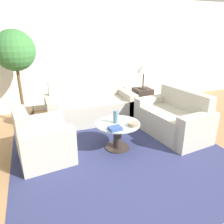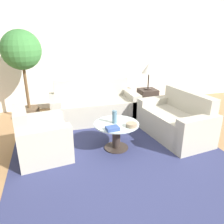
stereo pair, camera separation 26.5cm
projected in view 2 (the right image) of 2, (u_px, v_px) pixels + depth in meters
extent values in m
plane|color=#9E754C|center=(136.00, 167.00, 3.12)|extent=(14.00, 14.00, 0.00)
cube|color=white|center=(92.00, 54.00, 5.37)|extent=(10.00, 0.06, 2.60)
cube|color=navy|center=(116.00, 148.00, 3.62)|extent=(3.27, 3.58, 0.01)
cube|color=#B2AD9E|center=(95.00, 110.00, 4.69)|extent=(1.63, 0.80, 0.45)
cube|color=#B2AD9E|center=(92.00, 98.00, 4.90)|extent=(1.63, 0.18, 0.84)
cube|color=#B2AD9E|center=(56.00, 111.00, 4.45)|extent=(0.20, 0.80, 0.58)
cube|color=#B2AD9E|center=(130.00, 104.00, 4.88)|extent=(0.20, 0.80, 0.58)
cube|color=#B2AD9E|center=(44.00, 142.00, 3.34)|extent=(0.81, 0.71, 0.45)
cube|color=#B2AD9E|center=(23.00, 135.00, 3.17)|extent=(0.26, 0.64, 0.81)
cube|color=#B2AD9E|center=(46.00, 148.00, 3.05)|extent=(0.76, 0.29, 0.58)
cube|color=#B2AD9E|center=(41.00, 130.00, 3.58)|extent=(0.76, 0.29, 0.58)
cube|color=#B2AD9E|center=(173.00, 125.00, 3.96)|extent=(0.90, 1.25, 0.45)
cube|color=#B2AD9E|center=(187.00, 113.00, 4.01)|extent=(0.32, 1.18, 0.82)
cube|color=#B2AD9E|center=(155.00, 111.00, 4.44)|extent=(0.78, 0.29, 0.58)
cube|color=#B2AD9E|center=(198.00, 135.00, 3.44)|extent=(0.78, 0.29, 0.58)
cylinder|color=#332823|center=(116.00, 147.00, 3.62)|extent=(0.40, 0.40, 0.02)
cylinder|color=#332823|center=(116.00, 136.00, 3.55)|extent=(0.13, 0.13, 0.43)
cylinder|color=#B2C6C6|center=(116.00, 124.00, 3.47)|extent=(0.72, 0.72, 0.02)
cube|color=#332823|center=(147.00, 102.00, 5.02)|extent=(0.38, 0.38, 0.59)
cylinder|color=#332823|center=(148.00, 89.00, 4.92)|extent=(0.18, 0.18, 0.02)
cylinder|color=#332823|center=(148.00, 81.00, 4.85)|extent=(0.03, 0.03, 0.34)
cone|color=beige|center=(149.00, 68.00, 4.75)|extent=(0.33, 0.33, 0.23)
cylinder|color=brown|center=(30.00, 114.00, 4.72)|extent=(0.40, 0.40, 0.29)
cylinder|color=brown|center=(26.00, 85.00, 4.50)|extent=(0.06, 0.06, 0.98)
sphere|color=#387538|center=(21.00, 50.00, 4.25)|extent=(0.77, 0.77, 0.77)
cylinder|color=slate|center=(114.00, 117.00, 3.45)|extent=(0.07, 0.07, 0.21)
cylinder|color=gray|center=(131.00, 125.00, 3.34)|extent=(0.17, 0.17, 0.06)
cube|color=#334C8C|center=(113.00, 128.00, 3.22)|extent=(0.20, 0.16, 0.05)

